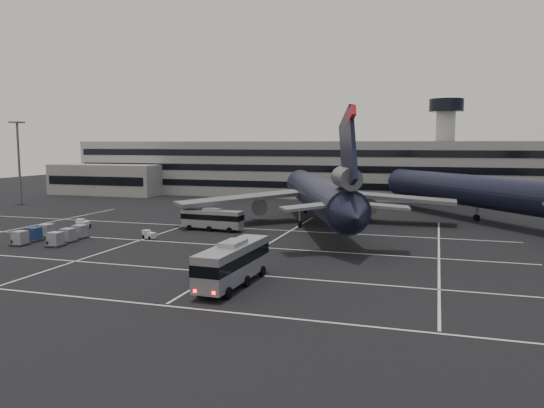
{
  "coord_description": "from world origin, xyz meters",
  "views": [
    {
      "loc": [
        33.46,
        -60.36,
        13.5
      ],
      "look_at": [
        11.35,
        10.45,
        5.0
      ],
      "focal_mm": 35.0,
      "sensor_mm": 36.0,
      "label": 1
    }
  ],
  "objects_px": {
    "bus_near": "(233,261)",
    "tug_a": "(83,224)",
    "trijet_main": "(318,194)",
    "uld_cluster": "(51,235)",
    "bus_far": "(212,218)"
  },
  "relations": [
    {
      "from": "bus_far",
      "to": "tug_a",
      "type": "relative_size",
      "value": 3.63
    },
    {
      "from": "bus_far",
      "to": "uld_cluster",
      "type": "distance_m",
      "value": 23.27
    },
    {
      "from": "uld_cluster",
      "to": "tug_a",
      "type": "bearing_deg",
      "value": 104.87
    },
    {
      "from": "trijet_main",
      "to": "bus_near",
      "type": "xyz_separation_m",
      "value": [
        0.23,
        -38.69,
        -2.89
      ]
    },
    {
      "from": "tug_a",
      "to": "trijet_main",
      "type": "bearing_deg",
      "value": 7.25
    },
    {
      "from": "bus_near",
      "to": "tug_a",
      "type": "height_order",
      "value": "bus_near"
    },
    {
      "from": "bus_near",
      "to": "tug_a",
      "type": "bearing_deg",
      "value": 147.34
    },
    {
      "from": "bus_near",
      "to": "bus_far",
      "type": "distance_m",
      "value": 32.62
    },
    {
      "from": "tug_a",
      "to": "uld_cluster",
      "type": "bearing_deg",
      "value": -89.77
    },
    {
      "from": "bus_far",
      "to": "tug_a",
      "type": "xyz_separation_m",
      "value": [
        -20.41,
        -4.41,
        -1.21
      ]
    },
    {
      "from": "tug_a",
      "to": "bus_far",
      "type": "bearing_deg",
      "value": -2.45
    },
    {
      "from": "tug_a",
      "to": "bus_near",
      "type": "bearing_deg",
      "value": -49.49
    },
    {
      "from": "trijet_main",
      "to": "uld_cluster",
      "type": "bearing_deg",
      "value": -163.46
    },
    {
      "from": "bus_near",
      "to": "bus_far",
      "type": "height_order",
      "value": "bus_near"
    },
    {
      "from": "trijet_main",
      "to": "bus_far",
      "type": "distance_m",
      "value": 17.9
    }
  ]
}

